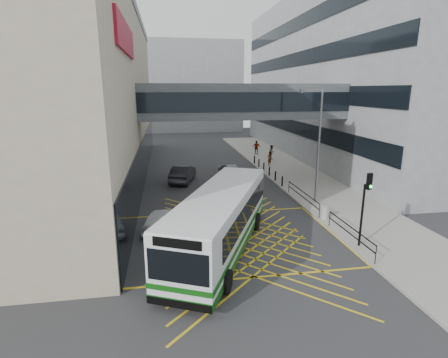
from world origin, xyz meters
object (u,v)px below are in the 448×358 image
bus (221,219)px  pedestrian_c (256,148)px  car_dark (183,174)px  pedestrian_b (272,152)px  street_lamp (317,139)px  car_silver (230,169)px  car_white (161,219)px  litter_bin (325,213)px  pedestrian_a (269,159)px  traffic_light (366,199)px

bus → pedestrian_c: bearing=96.2°
bus → car_dark: (-1.32, 14.94, -1.00)m
pedestrian_b → street_lamp: bearing=-133.9°
street_lamp → pedestrian_b: bearing=76.1°
car_dark → car_silver: bearing=-146.8°
pedestrian_b → pedestrian_c: (-0.93, 3.77, 0.02)m
car_dark → car_silver: 5.10m
car_white → litter_bin: size_ratio=5.08×
bus → street_lamp: size_ratio=1.42×
street_lamp → pedestrian_b: street_lamp is taller
pedestrian_c → street_lamp: bearing=96.7°
car_dark → pedestrian_a: (9.97, 4.97, 0.17)m
pedestrian_b → litter_bin: bearing=-135.1°
car_dark → pedestrian_c: bearing=-115.6°
car_white → pedestrian_a: (11.93, 16.46, 0.29)m
pedestrian_a → traffic_light: bearing=44.8°
car_dark → car_silver: size_ratio=1.16×
bus → pedestrian_a: bearing=91.1°
bus → car_white: bearing=158.2°
car_silver → pedestrian_b: size_ratio=2.45×
car_white → pedestrian_a: 20.33m
car_white → street_lamp: 12.74m
bus → car_silver: 16.94m
pedestrian_a → litter_bin: bearing=43.6°
bus → traffic_light: bearing=15.9°
pedestrian_b → pedestrian_c: bearing=65.8°
bus → pedestrian_c: (8.98, 26.94, -0.72)m
car_white → traffic_light: (10.87, -4.62, 2.19)m
bus → car_silver: bearing=102.6°
bus → street_lamp: street_lamp is taller
car_silver → litter_bin: car_silver is taller
car_silver → car_dark: bearing=14.6°
litter_bin → pedestrian_a: (1.19, 16.76, 0.39)m
bus → pedestrian_c: 28.41m
street_lamp → bus: bearing=-148.5°
litter_bin → car_dark: bearing=126.7°
street_lamp → pedestrian_c: 20.52m
traffic_light → litter_bin: 4.89m
street_lamp → car_white: bearing=-171.9°
pedestrian_a → pedestrian_c: pedestrian_c is taller
car_white → car_dark: size_ratio=0.83×
litter_bin → pedestrian_c: (1.52, 23.79, 0.50)m
litter_bin → traffic_light: bearing=-88.3°
car_white → traffic_light: 12.02m
car_silver → litter_bin: size_ratio=5.27×
pedestrian_c → car_dark: bearing=58.1°
car_dark → pedestrian_a: pedestrian_a is taller
car_silver → pedestrian_c: bearing=-121.2°
bus → traffic_light: traffic_light is taller
car_dark → street_lamp: street_lamp is taller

